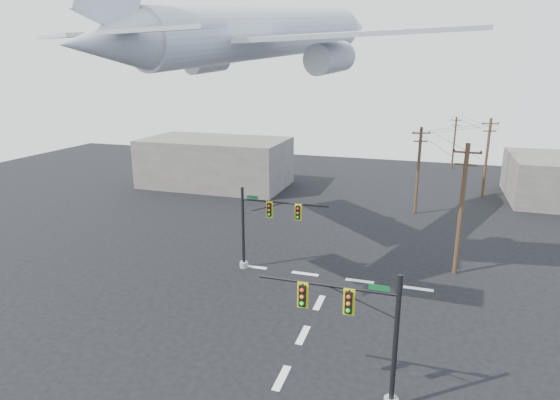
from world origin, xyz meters
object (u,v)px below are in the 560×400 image
(signal_mast_far, at_px, (261,227))
(airliner, at_px, (265,34))
(utility_pole_d, at_px, (454,142))
(signal_mast_near, at_px, (364,334))
(utility_pole_a, at_px, (461,208))
(utility_pole_b, at_px, (418,169))
(utility_pole_c, at_px, (487,156))

(signal_mast_far, height_order, airliner, airliner)
(utility_pole_d, bearing_deg, signal_mast_near, -94.75)
(utility_pole_a, distance_m, utility_pole_b, 14.88)
(signal_mast_near, relative_size, utility_pole_a, 0.67)
(signal_mast_near, bearing_deg, utility_pole_c, 78.03)
(utility_pole_a, xyz_separation_m, airliner, (-14.26, -1.01, 11.84))
(signal_mast_near, relative_size, utility_pole_d, 0.82)
(utility_pole_b, distance_m, utility_pole_d, 25.83)
(utility_pole_b, bearing_deg, signal_mast_far, -139.04)
(utility_pole_a, relative_size, utility_pole_c, 1.05)
(signal_mast_far, distance_m, utility_pole_d, 46.16)
(signal_mast_far, bearing_deg, utility_pole_c, 57.51)
(utility_pole_d, height_order, airliner, airliner)
(utility_pole_b, relative_size, utility_pole_c, 0.98)
(signal_mast_near, distance_m, utility_pole_b, 30.49)
(utility_pole_c, bearing_deg, utility_pole_b, -143.35)
(utility_pole_b, xyz_separation_m, utility_pole_d, (4.38, 25.45, -0.61))
(utility_pole_a, bearing_deg, airliner, -170.39)
(signal_mast_near, relative_size, utility_pole_c, 0.70)
(utility_pole_b, bearing_deg, airliner, -144.59)
(utility_pole_c, height_order, airliner, airliner)
(signal_mast_near, bearing_deg, utility_pole_a, 74.10)
(utility_pole_a, bearing_deg, utility_pole_b, 108.73)
(signal_mast_far, distance_m, airliner, 13.77)
(signal_mast_near, distance_m, airliner, 22.32)
(signal_mast_far, xyz_separation_m, utility_pole_d, (14.74, 43.74, 0.69))
(signal_mast_near, relative_size, signal_mast_far, 0.96)
(signal_mast_near, xyz_separation_m, utility_pole_d, (5.54, 55.90, 0.64))
(signal_mast_far, bearing_deg, utility_pole_a, 15.49)
(utility_pole_a, height_order, utility_pole_d, utility_pole_a)
(signal_mast_near, height_order, airliner, airliner)
(utility_pole_b, distance_m, utility_pole_c, 11.91)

